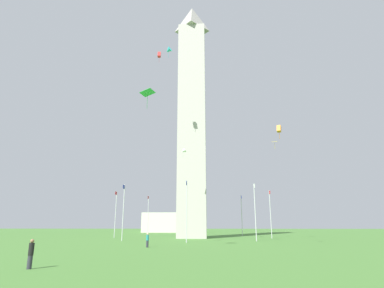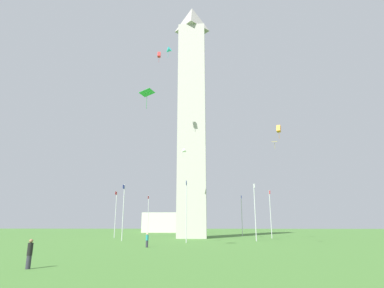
# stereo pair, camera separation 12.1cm
# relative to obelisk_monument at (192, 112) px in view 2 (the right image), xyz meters

# --- Properties ---
(ground_plane) EXTENTS (260.00, 260.00, 0.00)m
(ground_plane) POSITION_rel_obelisk_monument_xyz_m (0.00, 0.00, -26.34)
(ground_plane) COLOR #477A33
(obelisk_monument) EXTENTS (5.79, 5.79, 52.68)m
(obelisk_monument) POSITION_rel_obelisk_monument_xyz_m (0.00, 0.00, 0.00)
(obelisk_monument) COLOR #B7B2A8
(obelisk_monument) RESTS_ON ground
(flagpole_n) EXTENTS (1.12, 0.14, 9.30)m
(flagpole_n) POSITION_rel_obelisk_monument_xyz_m (15.64, 0.00, -21.29)
(flagpole_n) COLOR silver
(flagpole_n) RESTS_ON ground
(flagpole_ne) EXTENTS (1.12, 0.14, 9.30)m
(flagpole_ne) POSITION_rel_obelisk_monument_xyz_m (11.08, 11.02, -21.29)
(flagpole_ne) COLOR silver
(flagpole_ne) RESTS_ON ground
(flagpole_e) EXTENTS (1.12, 0.14, 9.30)m
(flagpole_e) POSITION_rel_obelisk_monument_xyz_m (0.05, 15.59, -21.29)
(flagpole_e) COLOR silver
(flagpole_e) RESTS_ON ground
(flagpole_se) EXTENTS (1.12, 0.14, 9.30)m
(flagpole_se) POSITION_rel_obelisk_monument_xyz_m (-10.97, 11.02, -21.29)
(flagpole_se) COLOR silver
(flagpole_se) RESTS_ON ground
(flagpole_s) EXTENTS (1.12, 0.14, 9.30)m
(flagpole_s) POSITION_rel_obelisk_monument_xyz_m (-15.54, 0.00, -21.29)
(flagpole_s) COLOR silver
(flagpole_s) RESTS_ON ground
(flagpole_sw) EXTENTS (1.12, 0.14, 9.30)m
(flagpole_sw) POSITION_rel_obelisk_monument_xyz_m (-10.97, -11.02, -21.29)
(flagpole_sw) COLOR silver
(flagpole_sw) RESTS_ON ground
(flagpole_w) EXTENTS (1.12, 0.14, 9.30)m
(flagpole_w) POSITION_rel_obelisk_monument_xyz_m (0.05, -15.59, -21.29)
(flagpole_w) COLOR silver
(flagpole_w) RESTS_ON ground
(flagpole_nw) EXTENTS (1.12, 0.14, 9.30)m
(flagpole_nw) POSITION_rel_obelisk_monument_xyz_m (11.08, -11.02, -21.29)
(flagpole_nw) COLOR silver
(flagpole_nw) RESTS_ON ground
(person_teal_shirt) EXTENTS (0.32, 0.32, 1.67)m
(person_teal_shirt) POSITION_rel_obelisk_monument_xyz_m (25.44, -3.99, -25.51)
(person_teal_shirt) COLOR #2D2D38
(person_teal_shirt) RESTS_ON ground
(person_black_shirt) EXTENTS (0.32, 0.32, 1.78)m
(person_black_shirt) POSITION_rel_obelisk_monument_xyz_m (44.25, -7.71, -25.45)
(person_black_shirt) COLOR #2D2D38
(person_black_shirt) RESTS_ON ground
(kite_green_diamond) EXTENTS (1.73, 1.70, 2.13)m
(kite_green_diamond) POSITION_rel_obelisk_monument_xyz_m (32.05, -3.28, -9.43)
(kite_green_diamond) COLOR green
(kite_cyan_delta) EXTENTS (1.35, 1.44, 1.86)m
(kite_cyan_delta) POSITION_rel_obelisk_monument_xyz_m (19.34, -2.78, 3.54)
(kite_cyan_delta) COLOR #33C6D1
(kite_red_box) EXTENTS (0.82, 0.58, 2.05)m
(kite_red_box) POSITION_rel_obelisk_monument_xyz_m (12.91, -5.36, 6.58)
(kite_red_box) COLOR red
(kite_white_delta) EXTENTS (0.99, 1.18, 1.69)m
(kite_white_delta) POSITION_rel_obelisk_monument_xyz_m (9.42, -1.10, -10.87)
(kite_white_delta) COLOR white
(kite_orange_box) EXTENTS (0.87, 0.74, 1.83)m
(kite_orange_box) POSITION_rel_obelisk_monument_xyz_m (24.79, 12.65, -11.64)
(kite_orange_box) COLOR orange
(kite_yellow_diamond) EXTENTS (1.19, 1.22, 1.57)m
(kite_yellow_diamond) POSITION_rel_obelisk_monument_xyz_m (7.07, 15.81, -8.79)
(kite_yellow_diamond) COLOR yellow
(distant_building) EXTENTS (19.92, 15.18, 6.40)m
(distant_building) POSITION_rel_obelisk_monument_xyz_m (-49.69, -11.11, -23.14)
(distant_building) COLOR beige
(distant_building) RESTS_ON ground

